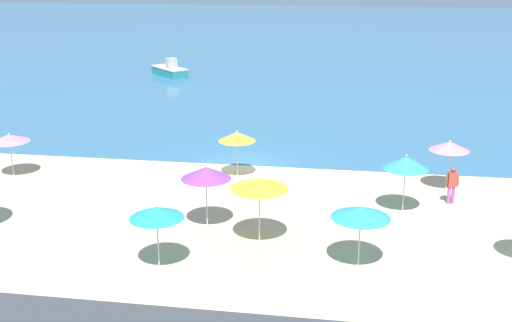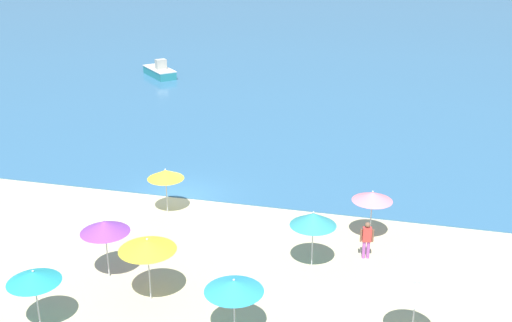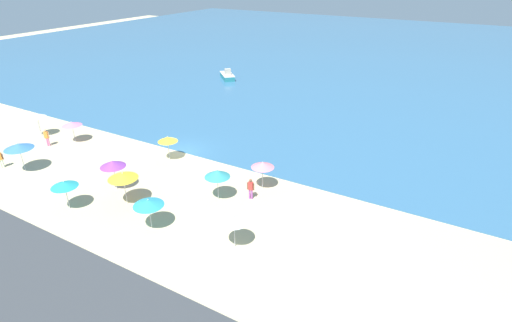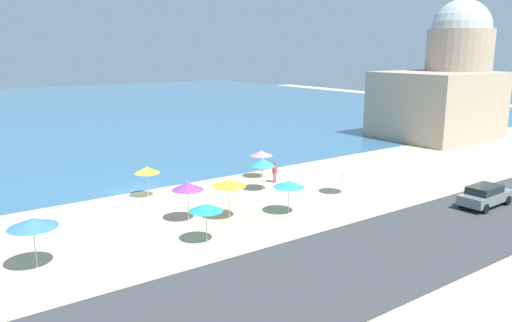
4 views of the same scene
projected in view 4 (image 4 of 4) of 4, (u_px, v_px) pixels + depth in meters
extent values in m
plane|color=#C8B88D|center=(138.00, 192.00, 36.54)|extent=(160.00, 160.00, 0.00)
cube|color=#34658C|center=(2.00, 114.00, 80.04)|extent=(150.00, 110.00, 0.05)
cube|color=#373A3D|center=(298.00, 283.00, 22.29)|extent=(80.00, 8.00, 0.06)
cylinder|color=#B2B2B7|center=(188.00, 205.00, 30.13)|extent=(0.05, 0.05, 2.02)
cone|color=purple|center=(188.00, 186.00, 29.87)|extent=(1.93, 1.93, 0.47)
sphere|color=silver|center=(187.00, 182.00, 29.81)|extent=(0.08, 0.08, 0.08)
cylinder|color=#B2B2B7|center=(229.00, 202.00, 30.53)|extent=(0.05, 0.05, 2.14)
cone|color=yellow|center=(229.00, 183.00, 30.26)|extent=(2.12, 2.12, 0.40)
sphere|color=silver|center=(229.00, 179.00, 30.21)|extent=(0.08, 0.08, 0.08)
cylinder|color=#B2B2B7|center=(263.00, 178.00, 36.69)|extent=(0.05, 0.05, 1.92)
cone|color=teal|center=(263.00, 162.00, 36.43)|extent=(1.88, 1.88, 0.53)
sphere|color=silver|center=(263.00, 158.00, 36.36)|extent=(0.08, 0.08, 0.08)
cylinder|color=#B2B2B7|center=(261.00, 166.00, 40.25)|extent=(0.05, 0.05, 1.90)
cone|color=pink|center=(261.00, 153.00, 40.01)|extent=(1.77, 1.77, 0.39)
sphere|color=silver|center=(261.00, 150.00, 39.96)|extent=(0.08, 0.08, 0.08)
cylinder|color=#B2B2B7|center=(342.00, 181.00, 35.77)|extent=(0.05, 0.05, 1.90)
cone|color=white|center=(343.00, 167.00, 35.54)|extent=(1.71, 1.71, 0.37)
sphere|color=silver|center=(343.00, 164.00, 35.49)|extent=(0.08, 0.08, 0.08)
cylinder|color=#B2B2B7|center=(289.00, 200.00, 31.58)|extent=(0.05, 0.05, 1.79)
cone|color=teal|center=(289.00, 184.00, 31.35)|extent=(2.02, 2.02, 0.40)
sphere|color=silver|center=(289.00, 180.00, 31.30)|extent=(0.08, 0.08, 0.08)
cylinder|color=#B2B2B7|center=(148.00, 185.00, 35.00)|extent=(0.05, 0.05, 1.82)
cone|color=yellow|center=(147.00, 170.00, 34.76)|extent=(1.75, 1.75, 0.43)
sphere|color=silver|center=(147.00, 167.00, 34.71)|extent=(0.08, 0.08, 0.08)
cylinder|color=#B2B2B7|center=(35.00, 247.00, 23.61)|extent=(0.05, 0.05, 2.11)
cone|color=#3973CD|center=(33.00, 223.00, 23.34)|extent=(2.31, 2.31, 0.45)
sphere|color=silver|center=(32.00, 218.00, 23.28)|extent=(0.08, 0.08, 0.08)
cylinder|color=#B2B2B7|center=(206.00, 226.00, 26.81)|extent=(0.05, 0.05, 1.84)
cone|color=teal|center=(206.00, 207.00, 26.58)|extent=(1.85, 1.85, 0.39)
sphere|color=silver|center=(206.00, 203.00, 26.53)|extent=(0.08, 0.08, 0.08)
cylinder|color=#A34EA4|center=(274.00, 178.00, 38.89)|extent=(0.14, 0.14, 0.79)
cylinder|color=#A34EA4|center=(275.00, 177.00, 39.02)|extent=(0.14, 0.14, 0.79)
cube|color=red|center=(275.00, 169.00, 38.80)|extent=(0.40, 0.29, 0.63)
sphere|color=brown|center=(275.00, 163.00, 38.70)|extent=(0.22, 0.22, 0.22)
cylinder|color=brown|center=(273.00, 170.00, 38.64)|extent=(0.09, 0.09, 0.56)
cylinder|color=brown|center=(277.00, 169.00, 38.99)|extent=(0.09, 0.09, 0.56)
cube|color=slate|center=(485.00, 197.00, 32.87)|extent=(4.33, 1.83, 0.63)
cube|color=#1E2328|center=(485.00, 189.00, 32.62)|extent=(2.45, 1.56, 0.49)
cylinder|color=black|center=(485.00, 195.00, 34.42)|extent=(0.65, 0.24, 0.64)
cylinder|color=black|center=(508.00, 200.00, 33.21)|extent=(0.65, 0.24, 0.64)
cylinder|color=black|center=(462.00, 203.00, 32.68)|extent=(0.65, 0.24, 0.64)
cylinder|color=black|center=(485.00, 209.00, 31.47)|extent=(0.65, 0.24, 0.64)
cube|color=tan|center=(436.00, 105.00, 57.94)|extent=(12.51, 10.80, 7.65)
cylinder|color=tan|center=(457.00, 83.00, 59.55)|extent=(7.55, 7.55, 12.47)
sphere|color=#AEB6B2|center=(461.00, 29.00, 58.17)|extent=(6.80, 6.80, 6.80)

